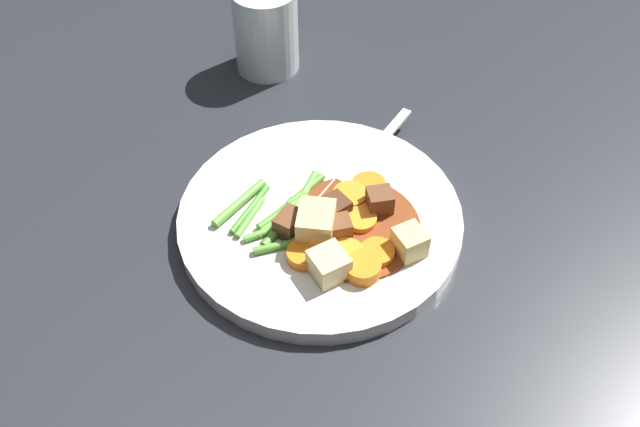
# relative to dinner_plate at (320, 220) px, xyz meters

# --- Properties ---
(ground_plane) EXTENTS (3.00, 3.00, 0.00)m
(ground_plane) POSITION_rel_dinner_plate_xyz_m (0.00, 0.00, -0.01)
(ground_plane) COLOR #26282D
(dinner_plate) EXTENTS (0.27, 0.27, 0.02)m
(dinner_plate) POSITION_rel_dinner_plate_xyz_m (0.00, 0.00, 0.00)
(dinner_plate) COLOR white
(dinner_plate) RESTS_ON ground_plane
(stew_sauce) EXTENTS (0.13, 0.13, 0.00)m
(stew_sauce) POSITION_rel_dinner_plate_xyz_m (0.03, -0.01, 0.01)
(stew_sauce) COLOR brown
(stew_sauce) RESTS_ON dinner_plate
(carrot_slice_0) EXTENTS (0.04, 0.04, 0.01)m
(carrot_slice_0) POSITION_rel_dinner_plate_xyz_m (0.03, -0.05, 0.01)
(carrot_slice_0) COLOR orange
(carrot_slice_0) RESTS_ON dinner_plate
(carrot_slice_1) EXTENTS (0.04, 0.04, 0.01)m
(carrot_slice_1) POSITION_rel_dinner_plate_xyz_m (0.06, -0.05, 0.01)
(carrot_slice_1) COLOR orange
(carrot_slice_1) RESTS_ON dinner_plate
(carrot_slice_2) EXTENTS (0.05, 0.05, 0.01)m
(carrot_slice_2) POSITION_rel_dinner_plate_xyz_m (0.05, -0.07, 0.02)
(carrot_slice_2) COLOR orange
(carrot_slice_2) RESTS_ON dinner_plate
(carrot_slice_3) EXTENTS (0.04, 0.04, 0.01)m
(carrot_slice_3) POSITION_rel_dinner_plate_xyz_m (0.03, 0.02, 0.01)
(carrot_slice_3) COLOR orange
(carrot_slice_3) RESTS_ON dinner_plate
(carrot_slice_4) EXTENTS (0.04, 0.04, 0.01)m
(carrot_slice_4) POSITION_rel_dinner_plate_xyz_m (-0.01, -0.06, 0.01)
(carrot_slice_4) COLOR orange
(carrot_slice_4) RESTS_ON dinner_plate
(carrot_slice_5) EXTENTS (0.04, 0.04, 0.01)m
(carrot_slice_5) POSITION_rel_dinner_plate_xyz_m (0.04, 0.04, 0.01)
(carrot_slice_5) COLOR orange
(carrot_slice_5) RESTS_ON dinner_plate
(carrot_slice_6) EXTENTS (0.03, 0.03, 0.01)m
(carrot_slice_6) POSITION_rel_dinner_plate_xyz_m (0.04, -0.01, 0.01)
(carrot_slice_6) COLOR orange
(carrot_slice_6) RESTS_ON dinner_plate
(carrot_slice_7) EXTENTS (0.03, 0.03, 0.01)m
(carrot_slice_7) POSITION_rel_dinner_plate_xyz_m (0.04, 0.01, 0.01)
(carrot_slice_7) COLOR orange
(carrot_slice_7) RESTS_ON dinner_plate
(potato_chunk_0) EXTENTS (0.03, 0.04, 0.03)m
(potato_chunk_0) POSITION_rel_dinner_plate_xyz_m (-0.00, -0.03, 0.03)
(potato_chunk_0) COLOR #E5CC7A
(potato_chunk_0) RESTS_ON dinner_plate
(potato_chunk_1) EXTENTS (0.04, 0.04, 0.03)m
(potato_chunk_1) POSITION_rel_dinner_plate_xyz_m (0.09, -0.04, 0.02)
(potato_chunk_1) COLOR #E5CC7A
(potato_chunk_1) RESTS_ON dinner_plate
(potato_chunk_2) EXTENTS (0.04, 0.04, 0.03)m
(potato_chunk_2) POSITION_rel_dinner_plate_xyz_m (0.02, -0.07, 0.02)
(potato_chunk_2) COLOR #EAD68C
(potato_chunk_2) RESTS_ON dinner_plate
(meat_chunk_0) EXTENTS (0.03, 0.03, 0.02)m
(meat_chunk_0) POSITION_rel_dinner_plate_xyz_m (-0.03, -0.03, 0.02)
(meat_chunk_0) COLOR brown
(meat_chunk_0) RESTS_ON dinner_plate
(meat_chunk_1) EXTENTS (0.03, 0.03, 0.02)m
(meat_chunk_1) POSITION_rel_dinner_plate_xyz_m (0.06, 0.01, 0.02)
(meat_chunk_1) COLOR brown
(meat_chunk_1) RESTS_ON dinner_plate
(meat_chunk_2) EXTENTS (0.03, 0.03, 0.02)m
(meat_chunk_2) POSITION_rel_dinner_plate_xyz_m (0.02, -0.03, 0.02)
(meat_chunk_2) COLOR brown
(meat_chunk_2) RESTS_ON dinner_plate
(meat_chunk_3) EXTENTS (0.03, 0.03, 0.02)m
(meat_chunk_3) POSITION_rel_dinner_plate_xyz_m (0.01, -0.00, 0.02)
(meat_chunk_3) COLOR #4C2B19
(meat_chunk_3) RESTS_ON dinner_plate
(green_bean_0) EXTENTS (0.03, 0.05, 0.01)m
(green_bean_0) POSITION_rel_dinner_plate_xyz_m (-0.04, -0.01, 0.01)
(green_bean_0) COLOR #66AD42
(green_bean_0) RESTS_ON dinner_plate
(green_bean_1) EXTENTS (0.05, 0.05, 0.01)m
(green_bean_1) POSITION_rel_dinner_plate_xyz_m (-0.00, -0.02, 0.01)
(green_bean_1) COLOR #4C8E33
(green_bean_1) RESTS_ON dinner_plate
(green_bean_2) EXTENTS (0.05, 0.07, 0.01)m
(green_bean_2) POSITION_rel_dinner_plate_xyz_m (-0.02, 0.02, 0.01)
(green_bean_2) COLOR #599E38
(green_bean_2) RESTS_ON dinner_plate
(green_bean_3) EXTENTS (0.05, 0.05, 0.01)m
(green_bean_3) POSITION_rel_dinner_plate_xyz_m (-0.03, -0.02, 0.01)
(green_bean_3) COLOR #4C8E33
(green_bean_3) RESTS_ON dinner_plate
(green_bean_4) EXTENTS (0.07, 0.04, 0.01)m
(green_bean_4) POSITION_rel_dinner_plate_xyz_m (-0.02, -0.04, 0.01)
(green_bean_4) COLOR #599E38
(green_bean_4) RESTS_ON dinner_plate
(green_bean_5) EXTENTS (0.05, 0.05, 0.01)m
(green_bean_5) POSITION_rel_dinner_plate_xyz_m (-0.04, -0.01, 0.01)
(green_bean_5) COLOR #599E38
(green_bean_5) RESTS_ON dinner_plate
(green_bean_6) EXTENTS (0.03, 0.08, 0.01)m
(green_bean_6) POSITION_rel_dinner_plate_xyz_m (-0.02, 0.01, 0.01)
(green_bean_6) COLOR #66AD42
(green_bean_6) RESTS_ON dinner_plate
(green_bean_7) EXTENTS (0.03, 0.05, 0.01)m
(green_bean_7) POSITION_rel_dinner_plate_xyz_m (-0.03, -0.03, 0.01)
(green_bean_7) COLOR #599E38
(green_bean_7) RESTS_ON dinner_plate
(green_bean_8) EXTENTS (0.03, 0.07, 0.01)m
(green_bean_8) POSITION_rel_dinner_plate_xyz_m (-0.07, -0.01, 0.01)
(green_bean_8) COLOR #4C8E33
(green_bean_8) RESTS_ON dinner_plate
(green_bean_9) EXTENTS (0.02, 0.05, 0.01)m
(green_bean_9) POSITION_rel_dinner_plate_xyz_m (-0.07, -0.02, 0.01)
(green_bean_9) COLOR #66AD42
(green_bean_9) RESTS_ON dinner_plate
(green_bean_10) EXTENTS (0.06, 0.04, 0.01)m
(green_bean_10) POSITION_rel_dinner_plate_xyz_m (-0.04, -0.03, 0.01)
(green_bean_10) COLOR #66AD42
(green_bean_10) RESTS_ON dinner_plate
(green_bean_11) EXTENTS (0.04, 0.07, 0.01)m
(green_bean_11) POSITION_rel_dinner_plate_xyz_m (-0.08, 0.00, 0.01)
(green_bean_11) COLOR #66AD42
(green_bean_11) RESTS_ON dinner_plate
(fork) EXTENTS (0.09, 0.17, 0.00)m
(fork) POSITION_rel_dinner_plate_xyz_m (0.04, 0.08, 0.01)
(fork) COLOR silver
(fork) RESTS_ON dinner_plate
(water_glass) EXTENTS (0.08, 0.08, 0.10)m
(water_glass) POSITION_rel_dinner_plate_xyz_m (-0.09, 0.25, 0.04)
(water_glass) COLOR silver
(water_glass) RESTS_ON ground_plane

